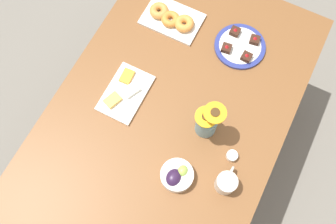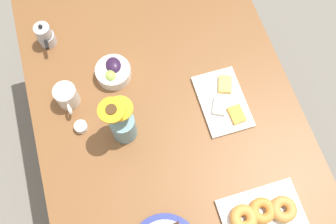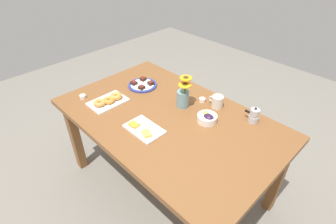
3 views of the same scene
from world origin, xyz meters
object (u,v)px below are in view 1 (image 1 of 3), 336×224
cheese_platter (125,92)px  flower_vase (207,123)px  coffee_mug (226,183)px  dining_table (168,121)px  jam_cup_berry (232,156)px  dessert_plate (240,46)px  grape_bowl (177,176)px  croissant_platter (172,18)px

cheese_platter → flower_vase: flower_vase is taller
cheese_platter → flower_vase: size_ratio=1.08×
flower_vase → coffee_mug: bearing=-136.6°
dining_table → jam_cup_berry: size_ratio=33.33×
coffee_mug → dessert_plate: size_ratio=0.50×
grape_bowl → dining_table: bearing=34.3°
grape_bowl → croissant_platter: 0.76m
grape_bowl → croissant_platter: size_ratio=0.49×
dining_table → dessert_plate: bearing=-17.9°
grape_bowl → cheese_platter: 0.44m
croissant_platter → dessert_plate: 0.35m
dining_table → grape_bowl: size_ratio=11.70×
dining_table → croissant_platter: size_ratio=5.71×
dining_table → coffee_mug: 0.41m
coffee_mug → flower_vase: flower_vase is taller
grape_bowl → cheese_platter: bearing=57.9°
dining_table → coffee_mug: coffee_mug is taller
dining_table → grape_bowl: grape_bowl is taller
jam_cup_berry → flower_vase: 0.18m
cheese_platter → flower_vase: bearing=-88.5°
dining_table → dessert_plate: 0.49m
coffee_mug → dining_table: bearing=64.3°
dessert_plate → flower_vase: flower_vase is taller
cheese_platter → croissant_platter: size_ratio=0.93×
coffee_mug → croissant_platter: coffee_mug is taller
dining_table → flower_vase: (0.02, -0.17, 0.17)m
coffee_mug → grape_bowl: coffee_mug is taller
dining_table → croissant_platter: croissant_platter is taller
coffee_mug → jam_cup_berry: coffee_mug is taller
cheese_platter → jam_cup_berry: cheese_platter is taller
grape_bowl → flower_vase: bearing=-4.1°
croissant_platter → flower_vase: flower_vase is taller
dessert_plate → cheese_platter: bearing=140.9°
coffee_mug → dessert_plate: (0.62, 0.20, -0.04)m
flower_vase → dessert_plate: bearing=3.2°
grape_bowl → cheese_platter: (0.23, 0.37, -0.02)m
cheese_platter → jam_cup_berry: size_ratio=5.42×
croissant_platter → jam_cup_berry: croissant_platter is taller
cheese_platter → croissant_platter: bearing=-2.1°
jam_cup_berry → dessert_plate: bearing=19.3°
dessert_plate → flower_vase: (-0.44, -0.02, 0.07)m
coffee_mug → jam_cup_berry: bearing=10.3°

